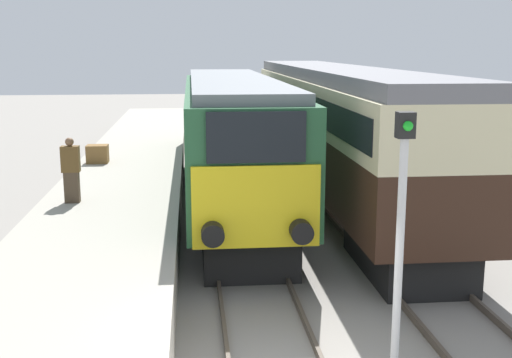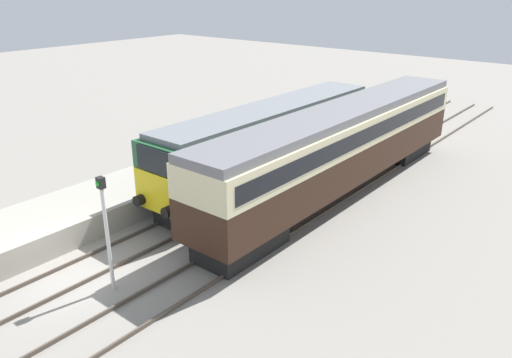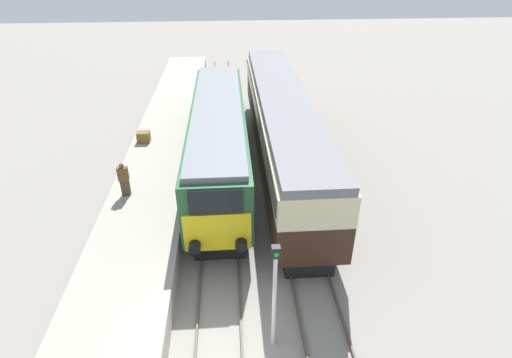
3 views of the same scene
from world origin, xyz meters
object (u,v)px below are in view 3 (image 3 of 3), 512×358
(passenger_carriage, at_px, (282,122))
(luggage_crate, at_px, (144,137))
(signal_post, at_px, (275,290))
(locomotive, at_px, (219,137))
(person_on_platform, at_px, (124,179))

(passenger_carriage, distance_m, luggage_crate, 7.96)
(signal_post, height_order, luggage_crate, signal_post)
(locomotive, height_order, passenger_carriage, passenger_carriage)
(locomotive, relative_size, passenger_carriage, 0.80)
(signal_post, bearing_deg, person_on_platform, 128.26)
(luggage_crate, bearing_deg, signal_post, -65.19)
(passenger_carriage, bearing_deg, signal_post, -98.24)
(luggage_crate, bearing_deg, locomotive, -27.72)
(person_on_platform, bearing_deg, luggage_crate, 91.58)
(locomotive, height_order, person_on_platform, locomotive)
(locomotive, height_order, luggage_crate, locomotive)
(person_on_platform, bearing_deg, locomotive, 38.43)
(locomotive, distance_m, luggage_crate, 4.99)
(locomotive, height_order, signal_post, signal_post)
(signal_post, xyz_separation_m, luggage_crate, (-6.05, 13.09, -1.03))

